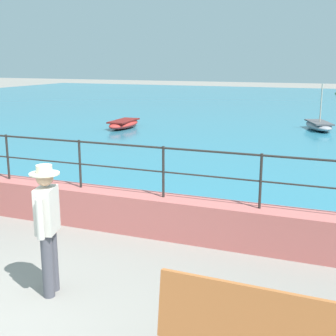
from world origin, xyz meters
name	(u,v)px	position (x,y,z in m)	size (l,w,h in m)	color
promenade_wall	(121,210)	(0.00, 3.20, 0.35)	(20.00, 0.56, 0.70)	#BC605B
railing	(120,159)	(0.00, 3.20, 1.32)	(18.44, 0.04, 0.90)	#282623
lake_water	(289,109)	(0.00, 25.84, 0.03)	(64.00, 44.32, 0.06)	teal
person_walking	(48,224)	(0.26, 0.71, 0.98)	(0.38, 0.55, 1.75)	#4C4C56
boat_3	(319,125)	(2.43, 16.96, 0.26)	(1.66, 2.47, 1.99)	gray
boat_4	(124,124)	(-5.66, 14.26, 0.26)	(0.97, 2.33, 0.36)	red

